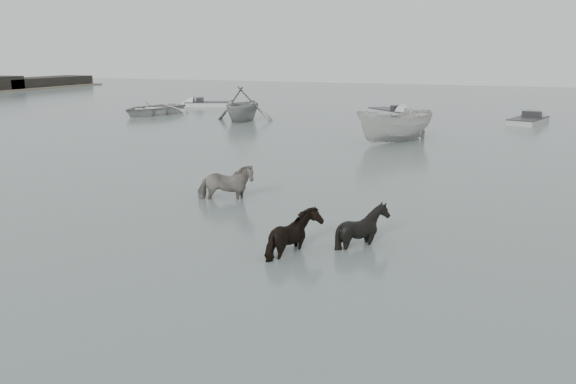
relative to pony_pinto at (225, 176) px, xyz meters
The scene contains 10 objects.
ground 3.60m from the pony_pinto, 57.58° to the right, with size 140.00×140.00×0.00m, color #566760.
pony_pinto is the anchor object (origin of this frame).
pony_dark 5.28m from the pony_pinto, 45.39° to the right, with size 1.36×1.16×1.37m, color black.
pony_black 5.62m from the pony_pinto, 27.38° to the right, with size 1.11×1.25×1.38m, color black.
rowboat_lead 25.79m from the pony_pinto, 129.17° to the left, with size 3.79×5.31×1.10m, color silver.
rowboat_trail 20.69m from the pony_pinto, 114.06° to the left, with size 3.97×4.60×2.42m, color #969795.
boat_small 13.65m from the pony_pinto, 78.26° to the left, with size 1.79×4.77×1.84m, color #BBBAB5.
skiff_port 25.76m from the pony_pinto, 68.72° to the left, with size 5.35×1.60×0.75m, color #A3A6A3, non-canonical shape.
skiff_outer 31.25m from the pony_pinto, 120.09° to the left, with size 5.05×1.60×0.75m, color silver, non-canonical shape.
skiff_mid 26.15m from the pony_pinto, 89.48° to the left, with size 5.93×1.60×0.75m, color #ADB0AD, non-canonical shape.
Camera 1 is at (6.02, -12.14, 4.49)m, focal length 35.00 mm.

